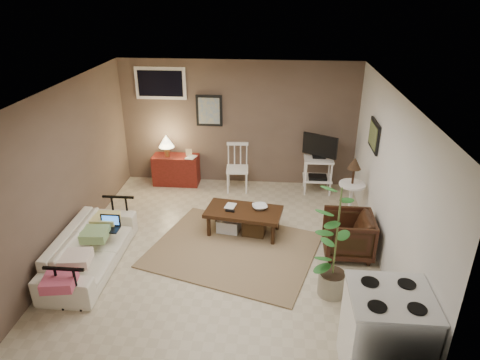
# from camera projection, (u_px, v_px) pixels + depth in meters

# --- Properties ---
(floor) EXTENTS (5.00, 5.00, 0.00)m
(floor) POSITION_uv_depth(u_px,v_px,m) (223.00, 250.00, 6.40)
(floor) COLOR #C1B293
(floor) RESTS_ON ground
(art_back) EXTENTS (0.50, 0.03, 0.60)m
(art_back) POSITION_uv_depth(u_px,v_px,m) (209.00, 111.00, 8.08)
(art_back) COLOR black
(art_right) EXTENTS (0.03, 0.60, 0.45)m
(art_right) POSITION_uv_depth(u_px,v_px,m) (374.00, 135.00, 6.54)
(art_right) COLOR black
(window) EXTENTS (0.96, 0.03, 0.60)m
(window) POSITION_uv_depth(u_px,v_px,m) (160.00, 83.00, 7.94)
(window) COLOR white
(rug) EXTENTS (2.77, 2.46, 0.02)m
(rug) POSITION_uv_depth(u_px,v_px,m) (233.00, 250.00, 6.40)
(rug) COLOR #937A56
(rug) RESTS_ON floor
(coffee_table) EXTENTS (1.25, 0.77, 0.44)m
(coffee_table) POSITION_uv_depth(u_px,v_px,m) (243.00, 220.00, 6.74)
(coffee_table) COLOR #321C0D
(coffee_table) RESTS_ON floor
(sofa) EXTENTS (0.55, 1.89, 0.74)m
(sofa) POSITION_uv_depth(u_px,v_px,m) (89.00, 243.00, 5.92)
(sofa) COLOR white
(sofa) RESTS_ON floor
(sofa_pillows) EXTENTS (0.36, 1.80, 0.13)m
(sofa_pillows) POSITION_uv_depth(u_px,v_px,m) (85.00, 247.00, 5.68)
(sofa_pillows) COLOR #F0D9C7
(sofa_pillows) RESTS_ON sofa
(sofa_end_rails) EXTENTS (0.51, 1.89, 0.64)m
(sofa_end_rails) POSITION_uv_depth(u_px,v_px,m) (98.00, 246.00, 5.93)
(sofa_end_rails) COLOR black
(sofa_end_rails) RESTS_ON floor
(laptop) EXTENTS (0.29, 0.21, 0.20)m
(laptop) POSITION_uv_depth(u_px,v_px,m) (110.00, 225.00, 6.15)
(laptop) COLOR black
(laptop) RESTS_ON sofa
(red_console) EXTENTS (0.88, 0.39, 1.02)m
(red_console) POSITION_uv_depth(u_px,v_px,m) (175.00, 167.00, 8.40)
(red_console) COLOR maroon
(red_console) RESTS_ON floor
(spindle_chair) EXTENTS (0.43, 0.43, 0.90)m
(spindle_chair) POSITION_uv_depth(u_px,v_px,m) (237.00, 169.00, 8.13)
(spindle_chair) COLOR white
(spindle_chair) RESTS_ON floor
(tv_stand) EXTENTS (0.61, 0.44, 1.13)m
(tv_stand) POSITION_uv_depth(u_px,v_px,m) (319.00, 162.00, 7.98)
(tv_stand) COLOR white
(tv_stand) RESTS_ON floor
(side_table) EXTENTS (0.43, 0.43, 1.14)m
(side_table) POSITION_uv_depth(u_px,v_px,m) (352.00, 182.00, 6.92)
(side_table) COLOR white
(side_table) RESTS_ON floor
(armchair) EXTENTS (0.65, 0.69, 0.70)m
(armchair) POSITION_uv_depth(u_px,v_px,m) (348.00, 233.00, 6.19)
(armchair) COLOR black
(armchair) RESTS_ON floor
(potted_plant) EXTENTS (0.38, 0.38, 1.53)m
(potted_plant) POSITION_uv_depth(u_px,v_px,m) (336.00, 239.00, 5.18)
(potted_plant) COLOR #A1987F
(potted_plant) RESTS_ON floor
(stove) EXTENTS (0.78, 0.73, 1.02)m
(stove) POSITION_uv_depth(u_px,v_px,m) (385.00, 336.00, 4.17)
(stove) COLOR white
(stove) RESTS_ON floor
(bowl) EXTENTS (0.24, 0.12, 0.23)m
(bowl) POSITION_uv_depth(u_px,v_px,m) (260.00, 202.00, 6.67)
(bowl) COLOR #321C0D
(bowl) RESTS_ON coffee_table
(book_table) EXTENTS (0.16, 0.05, 0.21)m
(book_table) POSITION_uv_depth(u_px,v_px,m) (226.00, 200.00, 6.75)
(book_table) COLOR #321C0D
(book_table) RESTS_ON coffee_table
(book_console) EXTENTS (0.17, 0.07, 0.23)m
(book_console) POSITION_uv_depth(u_px,v_px,m) (187.00, 152.00, 8.19)
(book_console) COLOR #321C0D
(book_console) RESTS_ON red_console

